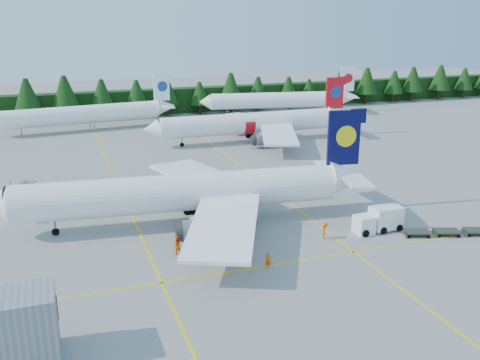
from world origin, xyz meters
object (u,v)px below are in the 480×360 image
object	(u,v)px
airliner_red	(244,124)
airstairs	(21,214)
airliner_navy	(174,194)
service_truck	(378,220)

from	to	relation	value
airliner_red	airstairs	bearing A→B (deg)	-141.51
airliner_navy	airstairs	size ratio (longest dim) A/B	6.96
airstairs	service_truck	xyz separation A→B (m)	(38.20, -16.91, 0.53)
airliner_red	airstairs	size ratio (longest dim) A/B	6.44
airliner_navy	airliner_red	size ratio (longest dim) A/B	1.08
airstairs	service_truck	world-z (taller)	airstairs
airliner_navy	airstairs	world-z (taller)	airliner_navy
airliner_navy	airliner_red	world-z (taller)	airliner_navy
airstairs	service_truck	size ratio (longest dim) A/B	1.09
airliner_navy	service_truck	size ratio (longest dim) A/B	7.60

